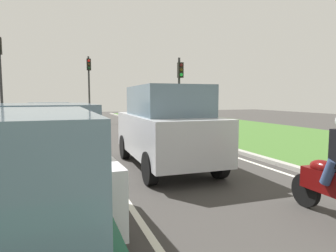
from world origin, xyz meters
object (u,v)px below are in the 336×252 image
at_px(car_hatchback_far, 50,124).
at_px(car_sedan_left_lane, 43,161).
at_px(traffic_light_near_right, 180,82).
at_px(car_suv_ahead, 166,126).
at_px(traffic_light_far_median, 89,78).
at_px(traffic_light_overhead_left, 0,67).

bearing_deg(car_hatchback_far, car_sedan_left_lane, -90.45).
relative_size(car_hatchback_far, traffic_light_near_right, 0.86).
relative_size(car_suv_ahead, car_sedan_left_lane, 1.04).
xyz_separation_m(car_suv_ahead, traffic_light_near_right, (4.08, 8.75, 1.76)).
xyz_separation_m(car_suv_ahead, traffic_light_far_median, (-0.49, 16.38, 2.37)).
bearing_deg(traffic_light_overhead_left, traffic_light_near_right, -10.85).
height_order(car_suv_ahead, car_hatchback_far, car_suv_ahead).
distance_m(car_hatchback_far, traffic_light_overhead_left, 6.38).
bearing_deg(traffic_light_overhead_left, car_sedan_left_lane, -78.48).
distance_m(car_hatchback_far, traffic_light_far_median, 11.53).
relative_size(car_sedan_left_lane, traffic_light_near_right, 1.00).
height_order(car_suv_ahead, car_sedan_left_lane, car_suv_ahead).
distance_m(car_hatchback_far, traffic_light_near_right, 8.20).
xyz_separation_m(car_suv_ahead, traffic_light_overhead_left, (-5.73, 10.63, 2.47)).
xyz_separation_m(car_sedan_left_lane, traffic_light_far_median, (2.57, 18.85, 2.62)).
relative_size(car_sedan_left_lane, car_hatchback_far, 1.17).
xyz_separation_m(car_sedan_left_lane, traffic_light_near_right, (7.13, 11.23, 2.01)).
height_order(car_suv_ahead, traffic_light_overhead_left, traffic_light_overhead_left).
relative_size(car_hatchback_far, traffic_light_far_median, 0.72).
height_order(car_hatchback_far, traffic_light_overhead_left, traffic_light_overhead_left).
relative_size(car_hatchback_far, traffic_light_overhead_left, 0.70).
relative_size(traffic_light_overhead_left, traffic_light_far_median, 1.02).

